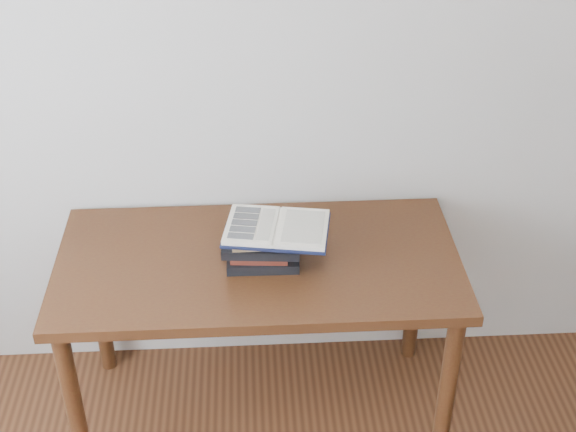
{
  "coord_description": "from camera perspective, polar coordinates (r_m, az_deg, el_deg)",
  "views": [
    {
      "loc": [
        0.1,
        -0.82,
        2.38
      ],
      "look_at": [
        0.22,
        1.31,
        0.96
      ],
      "focal_mm": 50.0,
      "sensor_mm": 36.0,
      "label": 1
    }
  ],
  "objects": [
    {
      "name": "room_shell",
      "position": [
        1.13,
        -11.56,
        -8.8
      ],
      "size": [
        3.54,
        3.54,
        2.62
      ],
      "color": "beige",
      "rests_on": "ground"
    },
    {
      "name": "open_book",
      "position": [
        2.64,
        -0.79,
        -0.86
      ],
      "size": [
        0.38,
        0.29,
        0.03
      ],
      "rotation": [
        0.0,
        0.0,
        -0.17
      ],
      "color": "black",
      "rests_on": "book_stack"
    },
    {
      "name": "desk",
      "position": [
        2.8,
        -2.09,
        -4.63
      ],
      "size": [
        1.38,
        0.69,
        0.74
      ],
      "color": "#3F250F",
      "rests_on": "ground"
    },
    {
      "name": "book_stack",
      "position": [
        2.69,
        -1.9,
        -2.2
      ],
      "size": [
        0.27,
        0.19,
        0.13
      ],
      "color": "black",
      "rests_on": "desk"
    }
  ]
}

